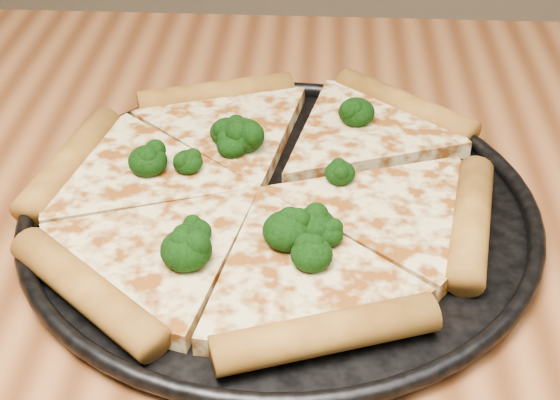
{
  "coord_description": "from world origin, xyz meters",
  "views": [
    {
      "loc": [
        0.09,
        -0.39,
        1.11
      ],
      "look_at": [
        0.06,
        0.08,
        0.77
      ],
      "focal_mm": 52.03,
      "sensor_mm": 36.0,
      "label": 1
    }
  ],
  "objects": [
    {
      "name": "pizza",
      "position": [
        0.05,
        0.09,
        0.77
      ],
      "size": [
        0.35,
        0.36,
        0.03
      ],
      "rotation": [
        0.0,
        0.0,
        0.33
      ],
      "color": "beige",
      "rests_on": "pizza_pan"
    },
    {
      "name": "pizza_pan",
      "position": [
        0.06,
        0.08,
        0.76
      ],
      "size": [
        0.37,
        0.37,
        0.02
      ],
      "color": "black",
      "rests_on": "dining_table"
    },
    {
      "name": "broccoli_florets",
      "position": [
        0.04,
        0.08,
        0.78
      ],
      "size": [
        0.19,
        0.22,
        0.03
      ],
      "color": "black",
      "rests_on": "pizza"
    },
    {
      "name": "dining_table",
      "position": [
        0.0,
        0.0,
        0.66
      ],
      "size": [
        1.2,
        0.9,
        0.75
      ],
      "color": "brown",
      "rests_on": "ground"
    }
  ]
}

